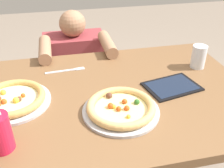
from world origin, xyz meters
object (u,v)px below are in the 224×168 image
at_px(diner_seated, 77,82).
at_px(water_cup_clear, 199,56).
at_px(pizza_near, 121,108).
at_px(tablet, 172,86).
at_px(fork, 67,70).
at_px(pizza_far, 12,99).

bearing_deg(diner_seated, water_cup_clear, -42.33).
distance_m(pizza_near, water_cup_clear, 0.57).
height_order(pizza_near, tablet, pizza_near).
bearing_deg(tablet, pizza_near, -154.36).
xyz_separation_m(pizza_near, fork, (-0.18, 0.40, -0.02)).
height_order(pizza_far, diner_seated, diner_seated).
bearing_deg(fork, water_cup_clear, -8.84).
xyz_separation_m(tablet, diner_seated, (-0.39, 0.70, -0.34)).
bearing_deg(water_cup_clear, fork, 171.16).
bearing_deg(pizza_far, water_cup_clear, 8.31).
bearing_deg(water_cup_clear, tablet, -142.71).
bearing_deg(pizza_far, fork, 44.31).
height_order(water_cup_clear, fork, water_cup_clear).
height_order(water_cup_clear, diner_seated, diner_seated).
bearing_deg(fork, tablet, -29.88).
relative_size(pizza_near, water_cup_clear, 2.60).
relative_size(water_cup_clear, fork, 0.59).
relative_size(pizza_near, tablet, 1.15).
height_order(water_cup_clear, tablet, water_cup_clear).
relative_size(water_cup_clear, diner_seated, 0.13).
height_order(pizza_far, fork, pizza_far).
xyz_separation_m(pizza_far, water_cup_clear, (0.92, 0.13, 0.04)).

